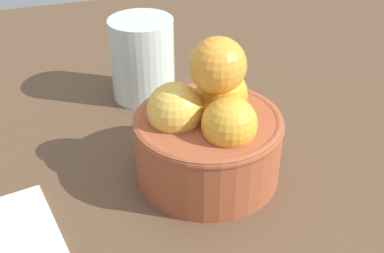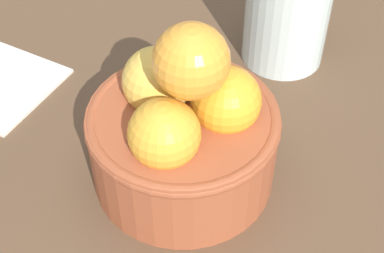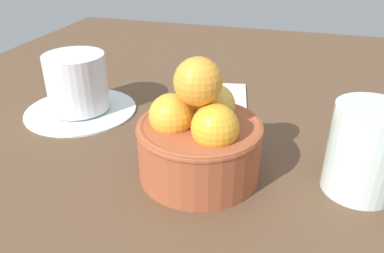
# 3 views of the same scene
# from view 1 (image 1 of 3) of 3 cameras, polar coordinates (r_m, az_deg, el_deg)

# --- Properties ---
(ground_plane) EXTENTS (1.35, 1.05, 0.04)m
(ground_plane) POSITION_cam_1_polar(r_m,az_deg,el_deg) (0.49, 1.71, -7.45)
(ground_plane) COLOR brown
(terracotta_bowl) EXTENTS (0.13, 0.13, 0.14)m
(terracotta_bowl) POSITION_cam_1_polar(r_m,az_deg,el_deg) (0.45, 1.88, -0.65)
(terracotta_bowl) COLOR #9E4C2D
(terracotta_bowl) RESTS_ON ground_plane
(water_glass) EXTENTS (0.07, 0.07, 0.09)m
(water_glass) POSITION_cam_1_polar(r_m,az_deg,el_deg) (0.58, -5.68, 7.72)
(water_glass) COLOR silver
(water_glass) RESTS_ON ground_plane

